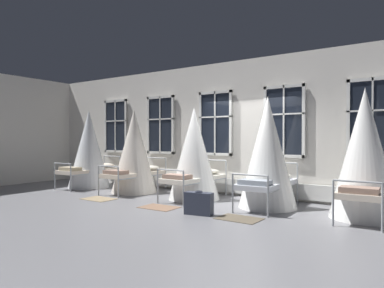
# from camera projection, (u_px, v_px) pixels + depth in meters

# --- Properties ---
(ground) EXTENTS (27.39, 27.39, 0.00)m
(ground) POSITION_uv_depth(u_px,v_px,m) (223.00, 204.00, 7.99)
(ground) COLOR slate
(back_wall_with_windows) EXTENTS (14.70, 0.10, 3.54)m
(back_wall_with_windows) POSITION_uv_depth(u_px,v_px,m) (249.00, 128.00, 9.10)
(back_wall_with_windows) COLOR silver
(back_wall_with_windows) RESTS_ON ground
(window_bank) EXTENTS (10.60, 0.10, 2.71)m
(window_bank) POSITION_uv_depth(u_px,v_px,m) (247.00, 156.00, 9.01)
(window_bank) COLOR black
(window_bank) RESTS_ON ground
(cot_first) EXTENTS (1.26, 1.92, 2.35)m
(cot_first) POSITION_uv_depth(u_px,v_px,m) (89.00, 150.00, 10.79)
(cot_first) COLOR #9EA3A8
(cot_first) RESTS_ON ground
(cot_second) EXTENTS (1.26, 1.92, 2.30)m
(cot_second) POSITION_uv_depth(u_px,v_px,m) (134.00, 152.00, 9.76)
(cot_second) COLOR #9EA3A8
(cot_second) RESTS_ON ground
(cot_third) EXTENTS (1.26, 1.93, 2.26)m
(cot_third) POSITION_uv_depth(u_px,v_px,m) (194.00, 155.00, 8.65)
(cot_third) COLOR #9EA3A8
(cot_third) RESTS_ON ground
(cot_fourth) EXTENTS (1.26, 1.92, 2.40)m
(cot_fourth) POSITION_uv_depth(u_px,v_px,m) (268.00, 154.00, 7.61)
(cot_fourth) COLOR #9EA3A8
(cot_fourth) RESTS_ON ground
(cot_fifth) EXTENTS (1.26, 1.93, 2.44)m
(cot_fifth) POSITION_uv_depth(u_px,v_px,m) (365.00, 155.00, 6.54)
(cot_fifth) COLOR #9EA3A8
(cot_fifth) RESTS_ON ground
(rug_second) EXTENTS (0.80, 0.56, 0.01)m
(rug_second) POSITION_uv_depth(u_px,v_px,m) (99.00, 199.00, 8.66)
(rug_second) COLOR #8E7A5B
(rug_second) RESTS_ON ground
(rug_third) EXTENTS (0.81, 0.58, 0.01)m
(rug_third) POSITION_uv_depth(u_px,v_px,m) (159.00, 207.00, 7.59)
(rug_third) COLOR brown
(rug_third) RESTS_ON ground
(rug_fourth) EXTENTS (0.81, 0.58, 0.01)m
(rug_fourth) POSITION_uv_depth(u_px,v_px,m) (239.00, 219.00, 6.51)
(rug_fourth) COLOR brown
(rug_fourth) RESTS_ON ground
(suitcase_dark) EXTENTS (0.58, 0.29, 0.47)m
(suitcase_dark) POSITION_uv_depth(u_px,v_px,m) (199.00, 203.00, 6.86)
(suitcase_dark) COLOR #2D3342
(suitcase_dark) RESTS_ON ground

